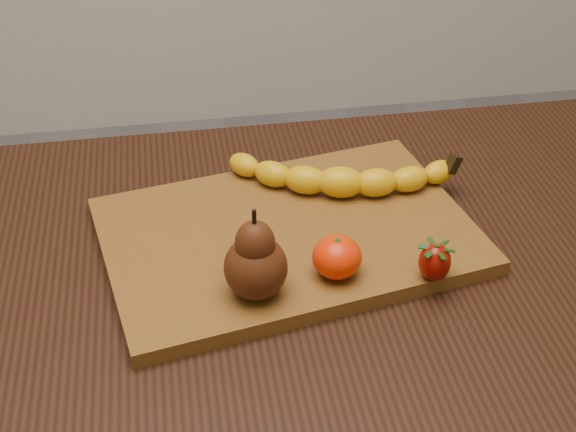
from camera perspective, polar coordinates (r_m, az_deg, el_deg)
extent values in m
cube|color=black|center=(0.99, 3.32, -4.23)|extent=(1.00, 0.70, 0.04)
cylinder|color=black|center=(1.48, -17.42, -9.70)|extent=(0.05, 0.05, 0.72)
cylinder|color=black|center=(1.58, 16.71, -5.91)|extent=(0.05, 0.05, 0.72)
cube|color=brown|center=(1.00, 0.00, -1.39)|extent=(0.50, 0.38, 0.02)
ellipsoid|color=#F82C02|center=(0.91, 3.50, -2.93)|extent=(0.07, 0.07, 0.05)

